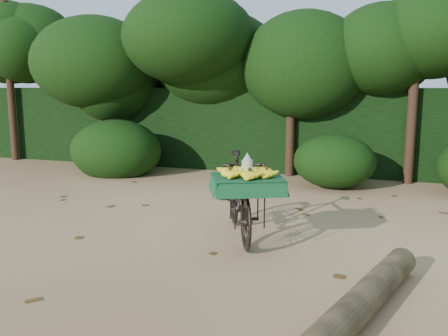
% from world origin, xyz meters
% --- Properties ---
extents(ground, '(80.00, 80.00, 0.00)m').
position_xyz_m(ground, '(0.00, 0.00, 0.00)').
color(ground, tan).
rests_on(ground, ground).
extents(vendor_bicycle, '(1.30, 1.86, 1.04)m').
position_xyz_m(vendor_bicycle, '(0.71, 1.04, 0.53)').
color(vendor_bicycle, black).
rests_on(vendor_bicycle, ground).
extents(hedge_backdrop, '(26.00, 1.80, 1.80)m').
position_xyz_m(hedge_backdrop, '(0.00, 6.30, 0.90)').
color(hedge_backdrop, black).
rests_on(hedge_backdrop, ground).
extents(tree_row, '(14.50, 2.00, 4.00)m').
position_xyz_m(tree_row, '(-0.65, 5.50, 2.00)').
color(tree_row, black).
rests_on(tree_row, ground).
extents(bush_clumps, '(8.80, 1.70, 0.90)m').
position_xyz_m(bush_clumps, '(0.50, 4.30, 0.45)').
color(bush_clumps, black).
rests_on(bush_clumps, ground).
extents(leaf_litter, '(7.00, 7.30, 0.01)m').
position_xyz_m(leaf_litter, '(0.00, 0.65, 0.01)').
color(leaf_litter, '#503415').
rests_on(leaf_litter, ground).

